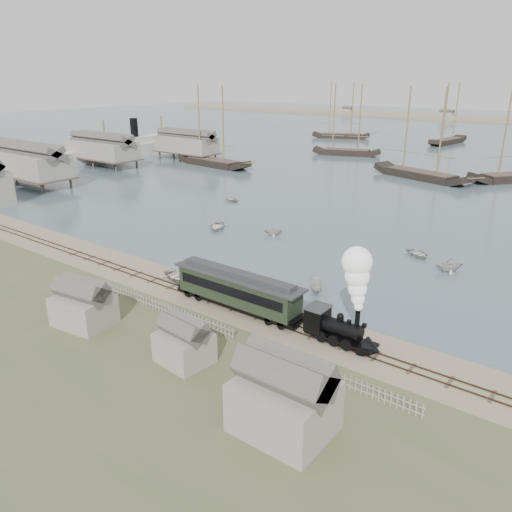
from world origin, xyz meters
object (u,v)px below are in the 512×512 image
Objects in this scene: locomotive at (351,305)px; steamship at (135,137)px; beached_dinghy at (177,276)px; passenger_coach at (238,289)px.

steamship reaches higher than locomotive.
beached_dinghy is (-22.38, 1.70, -3.53)m from locomotive.
locomotive is at bearing -79.38° from beached_dinghy.
passenger_coach is 3.35× the size of beached_dinghy.
passenger_coach is 10.57m from beached_dinghy.
passenger_coach is at bearing -84.44° from beached_dinghy.
locomotive is 1.99× the size of beached_dinghy.
steamship is (-88.35, 61.22, 3.09)m from passenger_coach.
steamship reaches higher than passenger_coach.
steamship reaches higher than beached_dinghy.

